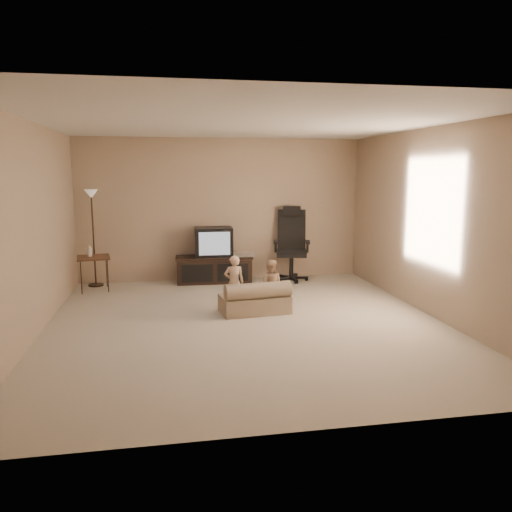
{
  "coord_description": "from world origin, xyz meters",
  "views": [
    {
      "loc": [
        -0.97,
        -6.08,
        1.91
      ],
      "look_at": [
        0.24,
        0.6,
        0.77
      ],
      "focal_mm": 35.0,
      "sensor_mm": 36.0,
      "label": 1
    }
  ],
  "objects": [
    {
      "name": "child_sofa",
      "position": [
        0.2,
        0.43,
        0.18
      ],
      "size": [
        0.97,
        0.63,
        0.45
      ],
      "rotation": [
        0.0,
        0.0,
        0.12
      ],
      "color": "tan",
      "rests_on": "floor"
    },
    {
      "name": "side_table",
      "position": [
        -2.16,
        2.21,
        0.54
      ],
      "size": [
        0.58,
        0.58,
        0.76
      ],
      "rotation": [
        0.0,
        0.0,
        0.16
      ],
      "color": "brown",
      "rests_on": "floor"
    },
    {
      "name": "room_shell",
      "position": [
        0.0,
        0.0,
        1.52
      ],
      "size": [
        5.5,
        5.5,
        5.5
      ],
      "color": "silver",
      "rests_on": "floor"
    },
    {
      "name": "floor_lamp",
      "position": [
        -2.18,
        2.55,
        1.19
      ],
      "size": [
        0.25,
        0.25,
        1.63
      ],
      "color": "#322216",
      "rests_on": "floor"
    },
    {
      "name": "toddler_left",
      "position": [
        -0.06,
        0.67,
        0.39
      ],
      "size": [
        0.28,
        0.21,
        0.77
      ],
      "primitive_type": "imported",
      "rotation": [
        0.0,
        0.0,
        3.14
      ],
      "color": "#D9AC88",
      "rests_on": "floor"
    },
    {
      "name": "floor",
      "position": [
        0.0,
        0.0,
        0.0
      ],
      "size": [
        5.5,
        5.5,
        0.0
      ],
      "primitive_type": "plane",
      "color": "#B6A790",
      "rests_on": "ground"
    },
    {
      "name": "toddler_right",
      "position": [
        0.43,
        0.57,
        0.36
      ],
      "size": [
        0.39,
        0.28,
        0.72
      ],
      "primitive_type": "imported",
      "rotation": [
        0.0,
        0.0,
        2.85
      ],
      "color": "#D9AC88",
      "rests_on": "floor"
    },
    {
      "name": "tv_stand",
      "position": [
        -0.16,
        2.49,
        0.4
      ],
      "size": [
        1.36,
        0.54,
        0.96
      ],
      "rotation": [
        0.0,
        0.0,
        -0.03
      ],
      "color": "black",
      "rests_on": "floor"
    },
    {
      "name": "office_chair",
      "position": [
        1.21,
        2.43,
        0.47
      ],
      "size": [
        0.73,
        0.75,
        1.31
      ],
      "rotation": [
        0.0,
        0.0,
        -0.24
      ],
      "color": "black",
      "rests_on": "floor"
    }
  ]
}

